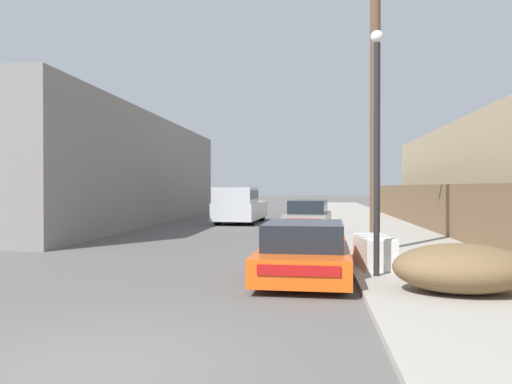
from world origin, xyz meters
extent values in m
plane|color=#595654|center=(0.00, 0.00, 0.00)|extent=(220.00, 220.00, 0.00)
cube|color=#9E998E|center=(5.30, 23.50, 0.06)|extent=(4.20, 63.00, 0.12)
cube|color=silver|center=(3.73, 6.53, 0.46)|extent=(0.84, 1.63, 0.68)
cube|color=white|center=(3.73, 6.53, 0.81)|extent=(0.81, 1.56, 0.03)
cube|color=#333335|center=(3.86, 7.04, 0.84)|extent=(0.05, 0.20, 0.02)
cube|color=gray|center=(3.70, 6.78, 0.83)|extent=(0.69, 0.15, 0.01)
cube|color=gray|center=(3.76, 6.30, 0.83)|extent=(0.69, 0.15, 0.01)
cube|color=#E05114|center=(2.17, 5.88, 0.40)|extent=(1.99, 4.62, 0.53)
cube|color=black|center=(2.16, 5.47, 0.93)|extent=(1.66, 2.24, 0.53)
cube|color=#B21414|center=(2.10, 3.58, 0.50)|extent=(1.44, 0.08, 0.19)
cylinder|color=black|center=(1.42, 7.32, 0.31)|extent=(0.22, 0.63, 0.62)
cylinder|color=black|center=(3.02, 7.26, 0.31)|extent=(0.22, 0.63, 0.62)
cylinder|color=black|center=(1.33, 4.49, 0.31)|extent=(0.22, 0.63, 0.62)
cylinder|color=black|center=(2.93, 4.43, 0.31)|extent=(0.22, 0.63, 0.62)
cube|color=gray|center=(2.17, 16.42, 0.49)|extent=(2.08, 4.82, 0.69)
cube|color=black|center=(2.15, 16.23, 1.11)|extent=(1.67, 2.74, 0.55)
cube|color=#B21414|center=(1.97, 14.06, 0.61)|extent=(1.33, 0.14, 0.24)
cylinder|color=black|center=(1.56, 17.93, 0.32)|extent=(0.25, 0.66, 0.64)
cylinder|color=black|center=(3.01, 17.81, 0.32)|extent=(0.25, 0.66, 0.64)
cylinder|color=black|center=(1.32, 15.03, 0.32)|extent=(0.25, 0.66, 0.64)
cylinder|color=black|center=(2.78, 14.91, 0.32)|extent=(0.25, 0.66, 0.64)
cube|color=silver|center=(-1.53, 21.83, 0.67)|extent=(2.38, 5.54, 0.90)
cube|color=silver|center=(-1.61, 20.33, 1.52)|extent=(2.09, 2.55, 0.81)
cube|color=black|center=(-1.61, 20.33, 1.54)|extent=(2.13, 2.50, 0.44)
cylinder|color=black|center=(-0.74, 20.10, 0.44)|extent=(0.31, 0.89, 0.87)
cylinder|color=black|center=(-2.51, 20.19, 0.44)|extent=(0.31, 0.89, 0.87)
cylinder|color=black|center=(-0.56, 23.46, 0.44)|extent=(0.31, 0.89, 0.87)
cylinder|color=black|center=(-2.33, 23.56, 0.44)|extent=(0.31, 0.89, 0.87)
cylinder|color=brown|center=(4.09, 9.37, 4.84)|extent=(0.28, 0.28, 9.44)
cylinder|color=#232326|center=(3.63, 5.38, 2.49)|extent=(0.12, 0.12, 4.73)
sphere|color=white|center=(3.63, 5.38, 4.98)|extent=(0.26, 0.26, 0.26)
ellipsoid|color=brown|center=(4.86, 3.87, 0.54)|extent=(2.30, 1.61, 0.84)
cube|color=brown|center=(7.25, 16.78, 1.08)|extent=(0.08, 34.23, 1.92)
cube|color=gray|center=(-9.12, 21.23, 2.82)|extent=(7.00, 24.42, 5.64)
cube|color=tan|center=(11.82, 20.77, 2.49)|extent=(6.00, 23.22, 4.99)
camera|label=1|loc=(2.35, -4.97, 1.93)|focal=35.00mm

